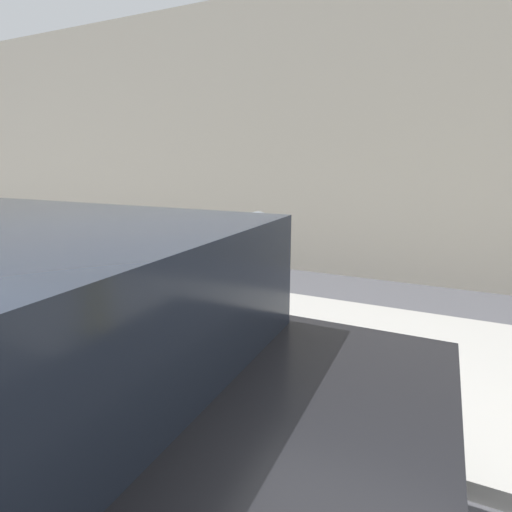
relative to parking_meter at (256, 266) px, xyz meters
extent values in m
cube|color=#9E9B96|center=(0.47, 0.99, -1.11)|extent=(24.00, 2.80, 0.13)
cube|color=beige|center=(0.47, 4.22, 1.20)|extent=(24.00, 0.30, 4.74)
cylinder|color=gray|center=(0.00, 0.00, -0.56)|extent=(0.06, 0.06, 0.96)
cube|color=black|center=(0.00, 0.00, 0.10)|extent=(0.17, 0.12, 0.35)
cube|color=gray|center=(0.00, -0.06, 0.12)|extent=(0.09, 0.01, 0.12)
cylinder|color=slate|center=(0.00, 0.00, 0.33)|extent=(0.19, 0.10, 0.19)
cylinder|color=black|center=(0.57, -0.61, -0.84)|extent=(0.66, 0.22, 0.66)
cylinder|color=black|center=(-2.25, -0.60, -0.84)|extent=(0.66, 0.22, 0.66)
cube|color=black|center=(-0.85, -1.50, -0.54)|extent=(4.55, 2.04, 0.77)
camera|label=1|loc=(1.28, -2.73, 0.79)|focal=28.00mm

